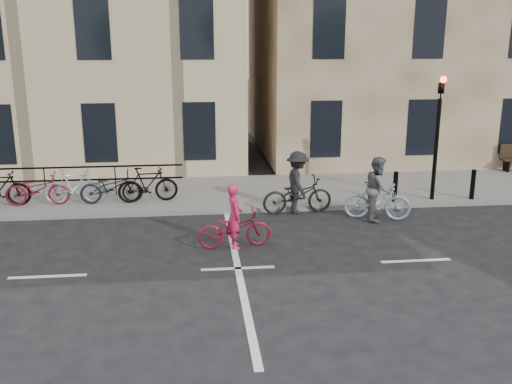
{
  "coord_description": "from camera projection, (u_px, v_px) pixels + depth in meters",
  "views": [
    {
      "loc": [
        -0.87,
        -11.46,
        4.81
      ],
      "look_at": [
        0.64,
        2.24,
        1.1
      ],
      "focal_mm": 40.0,
      "sensor_mm": 36.0,
      "label": 1
    }
  ],
  "objects": [
    {
      "name": "parked_bikes",
      "position": [
        55.0,
        188.0,
        16.49
      ],
      "size": [
        7.25,
        1.23,
        1.05
      ],
      "color": "black",
      "rests_on": "sidewalk"
    },
    {
      "name": "traffic_light",
      "position": [
        438.0,
        123.0,
        16.53
      ],
      "size": [
        0.18,
        0.3,
        3.9
      ],
      "color": "black",
      "rests_on": "sidewalk"
    },
    {
      "name": "cyclist_dark",
      "position": [
        297.0,
        189.0,
        16.11
      ],
      "size": [
        2.06,
        1.21,
        1.78
      ],
      "rotation": [
        0.0,
        0.0,
        1.67
      ],
      "color": "black",
      "rests_on": "ground"
    },
    {
      "name": "cyclist_pink",
      "position": [
        235.0,
        225.0,
        13.49
      ],
      "size": [
        1.8,
        0.81,
        1.55
      ],
      "rotation": [
        0.0,
        0.0,
        1.69
      ],
      "color": "maroon",
      "rests_on": "ground"
    },
    {
      "name": "sidewalk",
      "position": [
        94.0,
        197.0,
        17.65
      ],
      "size": [
        46.0,
        4.0,
        0.15
      ],
      "primitive_type": "cube",
      "color": "slate",
      "rests_on": "ground"
    },
    {
      "name": "bollard_east",
      "position": [
        395.0,
        187.0,
        16.79
      ],
      "size": [
        0.14,
        0.14,
        0.9
      ],
      "primitive_type": "cylinder",
      "color": "black",
      "rests_on": "sidewalk"
    },
    {
      "name": "ground",
      "position": [
        238.0,
        269.0,
        12.34
      ],
      "size": [
        120.0,
        120.0,
        0.0
      ],
      "primitive_type": "plane",
      "color": "black",
      "rests_on": "ground"
    },
    {
      "name": "cyclist_grey",
      "position": [
        378.0,
        195.0,
        15.52
      ],
      "size": [
        1.88,
        1.02,
        1.75
      ],
      "rotation": [
        0.0,
        0.0,
        1.27
      ],
      "color": "#8CA6B7",
      "rests_on": "ground"
    },
    {
      "name": "bollard_west",
      "position": [
        473.0,
        184.0,
        17.05
      ],
      "size": [
        0.14,
        0.14,
        0.9
      ],
      "primitive_type": "cylinder",
      "color": "black",
      "rests_on": "sidewalk"
    },
    {
      "name": "building_east",
      "position": [
        424.0,
        6.0,
        24.17
      ],
      "size": [
        14.0,
        10.0,
        12.0
      ],
      "primitive_type": "cube",
      "color": "#876F52",
      "rests_on": "sidewalk"
    }
  ]
}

